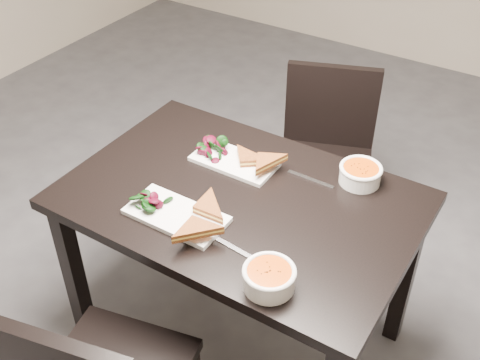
{
  "coord_description": "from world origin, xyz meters",
  "views": [
    {
      "loc": [
        1.01,
        -1.7,
        2.03
      ],
      "look_at": [
        0.17,
        -0.37,
        0.82
      ],
      "focal_mm": 44.05,
      "sensor_mm": 36.0,
      "label": 1
    }
  ],
  "objects": [
    {
      "name": "salad_near",
      "position": [
        -0.04,
        -0.58,
        0.79
      ],
      "size": [
        0.1,
        0.09,
        0.05
      ],
      "primitive_type": null,
      "color": "black",
      "rests_on": "plate_near"
    },
    {
      "name": "sandwich_far",
      "position": [
        0.12,
        -0.24,
        0.79
      ],
      "size": [
        0.19,
        0.19,
        0.05
      ],
      "primitive_type": null,
      "rotation": [
        0.0,
        0.0,
        0.67
      ],
      "color": "#A45422",
      "rests_on": "plate_far"
    },
    {
      "name": "soup_bowl_far",
      "position": [
        0.49,
        -0.08,
        0.79
      ],
      "size": [
        0.15,
        0.15,
        0.07
      ],
      "color": "white",
      "rests_on": "table"
    },
    {
      "name": "salad_far",
      "position": [
        -0.05,
        -0.22,
        0.79
      ],
      "size": [
        0.1,
        0.09,
        0.04
      ],
      "primitive_type": null,
      "color": "black",
      "rests_on": "plate_far"
    },
    {
      "name": "table",
      "position": [
        0.17,
        -0.37,
        0.65
      ],
      "size": [
        1.2,
        0.8,
        0.75
      ],
      "color": "black",
      "rests_on": "ground"
    },
    {
      "name": "chair_far",
      "position": [
        0.16,
        0.4,
        0.48
      ],
      "size": [
        0.54,
        0.54,
        0.85
      ],
      "rotation": [
        0.0,
        0.0,
        0.36
      ],
      "color": "black",
      "rests_on": "ground"
    },
    {
      "name": "plate_far",
      "position": [
        0.05,
        -0.22,
        0.76
      ],
      "size": [
        0.31,
        0.16,
        0.02
      ],
      "primitive_type": "cube",
      "color": "white",
      "rests_on": "table"
    },
    {
      "name": "cutlery_near",
      "position": [
        0.31,
        -0.6,
        0.75
      ],
      "size": [
        0.18,
        0.04,
        0.0
      ],
      "primitive_type": "cube",
      "rotation": [
        0.0,
        0.0,
        -0.11
      ],
      "color": "silver",
      "rests_on": "table"
    },
    {
      "name": "ground",
      "position": [
        0.0,
        0.0,
        0.0
      ],
      "size": [
        5.0,
        5.0,
        0.0
      ],
      "primitive_type": "plane",
      "color": "#47474C",
      "rests_on": "ground"
    },
    {
      "name": "sandwich_near",
      "position": [
        0.12,
        -0.56,
        0.79
      ],
      "size": [
        0.17,
        0.13,
        0.05
      ],
      "primitive_type": null,
      "rotation": [
        0.0,
        0.0,
        0.04
      ],
      "color": "#A45422",
      "rests_on": "plate_near"
    },
    {
      "name": "soup_bowl_near",
      "position": [
        0.46,
        -0.68,
        0.79
      ],
      "size": [
        0.16,
        0.16,
        0.07
      ],
      "color": "white",
      "rests_on": "table"
    },
    {
      "name": "plate_near",
      "position": [
        0.06,
        -0.58,
        0.76
      ],
      "size": [
        0.33,
        0.17,
        0.02
      ],
      "primitive_type": "cube",
      "color": "white",
      "rests_on": "table"
    },
    {
      "name": "cutlery_far",
      "position": [
        0.34,
        -0.16,
        0.75
      ],
      "size": [
        0.18,
        0.02,
        0.0
      ],
      "primitive_type": "cube",
      "rotation": [
        0.0,
        0.0,
        -0.02
      ],
      "color": "silver",
      "rests_on": "table"
    }
  ]
}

